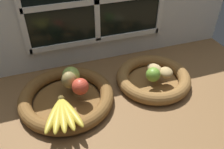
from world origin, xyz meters
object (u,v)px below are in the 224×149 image
at_px(apple_red_right, 80,87).
at_px(banana_bunch_front, 63,114).
at_px(apple_green_back, 71,75).
at_px(lime_near, 153,75).
at_px(fruit_bowl_left, 67,97).
at_px(pear_brown, 69,80).
at_px(potato_small, 166,72).
at_px(fruit_bowl_right, 153,78).
at_px(potato_large, 154,69).

height_order(apple_red_right, banana_bunch_front, apple_red_right).
relative_size(apple_green_back, lime_near, 1.20).
bearing_deg(fruit_bowl_left, apple_red_right, -26.61).
xyz_separation_m(pear_brown, potato_small, (0.40, -0.06, -0.02)).
height_order(fruit_bowl_left, pear_brown, pear_brown).
distance_m(pear_brown, lime_near, 0.35).
xyz_separation_m(potato_small, lime_near, (-0.06, -0.01, 0.01)).
bearing_deg(fruit_bowl_left, fruit_bowl_right, -0.00).
bearing_deg(fruit_bowl_right, potato_large, 90.00).
relative_size(fruit_bowl_right, lime_near, 5.41).
distance_m(pear_brown, potato_small, 0.41).
distance_m(fruit_bowl_right, lime_near, 0.08).
xyz_separation_m(apple_red_right, banana_bunch_front, (-0.09, -0.10, -0.02)).
height_order(pear_brown, lime_near, pear_brown).
height_order(fruit_bowl_right, apple_green_back, apple_green_back).
bearing_deg(potato_small, fruit_bowl_right, 135.00).
xyz_separation_m(apple_green_back, apple_red_right, (0.02, -0.08, -0.00)).
relative_size(banana_bunch_front, lime_near, 2.98).
relative_size(pear_brown, lime_near, 1.20).
xyz_separation_m(banana_bunch_front, potato_large, (0.42, 0.13, 0.01)).
bearing_deg(apple_green_back, potato_large, -8.34).
bearing_deg(potato_large, apple_green_back, 171.66).
relative_size(potato_small, lime_near, 1.03).
relative_size(fruit_bowl_left, lime_near, 6.29).
bearing_deg(lime_near, potato_small, 6.67).
height_order(fruit_bowl_right, lime_near, lime_near).
distance_m(banana_bunch_front, lime_near, 0.40).
height_order(apple_red_right, lime_near, apple_red_right).
relative_size(apple_red_right, lime_near, 1.09).
bearing_deg(banana_bunch_front, apple_green_back, 69.69).
distance_m(potato_large, lime_near, 0.05).
bearing_deg(apple_green_back, apple_red_right, -75.21).
distance_m(apple_green_back, lime_near, 0.34).
xyz_separation_m(apple_red_right, potato_small, (0.37, -0.01, -0.01)).
bearing_deg(potato_large, fruit_bowl_right, -90.00).
height_order(pear_brown, potato_large, pear_brown).
relative_size(apple_green_back, pear_brown, 1.01).
bearing_deg(apple_red_right, lime_near, -2.88).
distance_m(fruit_bowl_left, apple_green_back, 0.09).
bearing_deg(potato_small, pear_brown, 171.11).
xyz_separation_m(apple_green_back, banana_bunch_front, (-0.07, -0.18, -0.02)).
height_order(potato_large, potato_small, potato_large).
bearing_deg(lime_near, fruit_bowl_right, 56.31).
xyz_separation_m(fruit_bowl_right, potato_large, (0.00, 0.00, 0.05)).
distance_m(fruit_bowl_left, potato_small, 0.43).
height_order(apple_green_back, lime_near, apple_green_back).
bearing_deg(fruit_bowl_left, apple_green_back, 56.03).
distance_m(fruit_bowl_left, lime_near, 0.37).
bearing_deg(apple_red_right, apple_green_back, 104.79).
xyz_separation_m(apple_red_right, pear_brown, (-0.03, 0.06, 0.00)).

